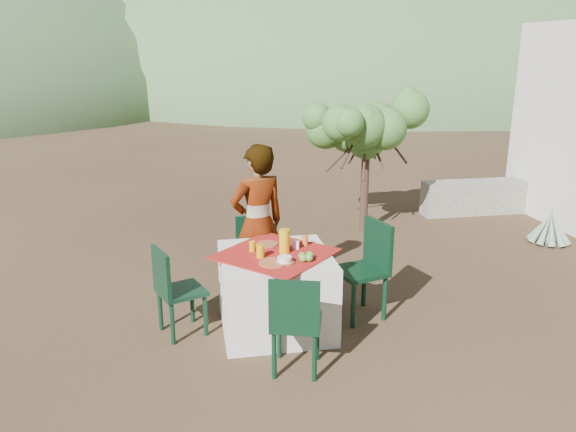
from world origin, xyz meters
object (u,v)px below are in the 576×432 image
Objects in this scene: table at (276,291)px; juice_pitcher at (284,241)px; chair_left at (173,288)px; shrub_tree at (369,134)px; chair_far at (255,250)px; person at (258,224)px; chair_right at (367,264)px; chair_near at (295,320)px; agave at (550,229)px.

table is 5.79× the size of juice_pitcher.
chair_left is 0.48× the size of shrub_tree.
chair_far is 1.28m from chair_left.
chair_far reaches higher than table.
chair_left is 0.51× the size of person.
chair_near is at bearing -59.75° from chair_right.
chair_far is 0.84× the size of chair_right.
chair_right is at bearing -107.96° from shrub_tree.
chair_right is (0.91, 0.94, 0.06)m from chair_near.
chair_left is at bearing 179.25° from juice_pitcher.
chair_right is at bearing -152.50° from agave.
chair_right is at bearing -108.80° from chair_left.
juice_pitcher is at bearing -99.30° from chair_right.
shrub_tree reaches higher than chair_near.
chair_far is at bearing -146.08° from chair_right.
person is at bearing -93.66° from chair_far.
chair_far is at bearing 99.95° from juice_pitcher.
table is 0.85m from chair_near.
juice_pitcher reaches higher than chair_left.
table is 1.51× the size of chair_left.
chair_far is 0.45× the size of shrub_tree.
chair_near is at bearing 74.07° from person.
chair_far is 2.81m from shrub_tree.
chair_far is at bearing -109.14° from person.
person is at bearing -165.55° from agave.
chair_far is at bearing -63.99° from chair_left.
chair_far is 0.96× the size of chair_left.
chair_right is 0.58× the size of person.
chair_near is at bearing -90.95° from chair_far.
person is (-0.08, 0.69, 0.46)m from table.
shrub_tree is (0.88, 2.70, 0.89)m from chair_right.
chair_right reaches higher than chair_left.
person reaches higher than chair_near.
shrub_tree reaches higher than chair_left.
chair_near is 0.93m from juice_pitcher.
person is at bearing -69.25° from chair_near.
agave is (4.14, 1.77, -0.17)m from table.
table is 3.50m from shrub_tree.
person is at bearing 96.48° from table.
chair_right is at bearing 6.44° from table.
juice_pitcher is (0.06, 0.85, 0.39)m from chair_near.
agave is at bearing 23.53° from juice_pitcher.
chair_far is 1.35× the size of agave.
chair_left is 1.89m from chair_right.
juice_pitcher is at bearing -121.66° from shrub_tree.
chair_left is at bearing -24.49° from chair_near.
person is at bearing -131.72° from shrub_tree.
chair_right is at bearing -44.64° from chair_far.
table is at bearing -99.40° from chair_right.
chair_far is 1.06m from juice_pitcher.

